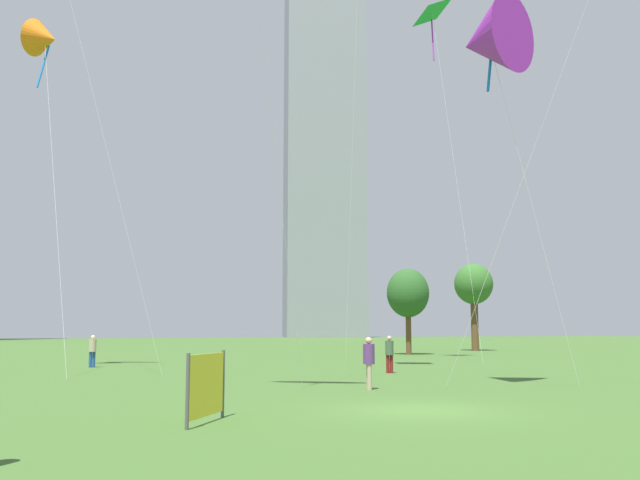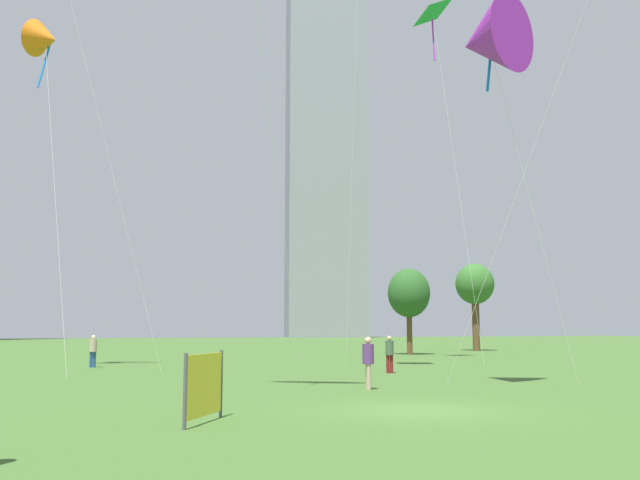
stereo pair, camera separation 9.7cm
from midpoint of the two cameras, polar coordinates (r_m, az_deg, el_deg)
The scene contains 11 objects.
ground at distance 18.06m, azimuth 8.35°, elevation -13.82°, with size 280.00×280.00×0.00m, color #3D6028.
person_standing_1 at distance 32.51m, azimuth 5.88°, elevation -9.20°, with size 0.38×0.38×1.72m.
person_standing_3 at distance 23.73m, azimuth 4.14°, elevation -9.84°, with size 0.39×0.39×1.76m.
person_standing_4 at distance 38.97m, azimuth -18.25°, elevation -8.57°, with size 0.38×0.38×1.70m.
kite_flying_2 at distance 40.81m, azimuth -21.80°, elevation 15.23°, with size 3.00×8.78×18.50m.
kite_flying_4 at distance 26.64m, azimuth 13.91°, elevation 15.83°, with size 4.85×3.01×13.91m.
kite_flying_6 at distance 49.65m, azimuth 9.41°, elevation 17.88°, with size 2.61×5.74×24.06m.
park_tree_1 at distance 55.59m, azimuth 7.44°, elevation -4.42°, with size 3.38×3.38×6.84m.
park_tree_2 at distance 66.14m, azimuth 12.78°, elevation -3.72°, with size 3.59×3.59×8.12m.
distant_highrise_1 at distance 173.21m, azimuth 0.45°, elevation 8.50°, with size 18.84×18.08×98.83m, color gray.
event_banner at distance 15.64m, azimuth -9.41°, elevation -11.81°, with size 1.23×1.77×1.55m.
Camera 2 is at (-8.82, -15.62, 2.05)m, focal length 38.53 mm.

